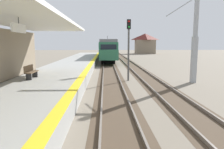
% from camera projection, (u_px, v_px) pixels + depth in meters
% --- Properties ---
extents(station_platform, '(5.00, 80.00, 0.91)m').
position_uv_depth(station_platform, '(53.00, 81.00, 15.94)').
color(station_platform, '#999993').
rests_on(station_platform, ground).
extents(track_pair_nearest_platform, '(2.34, 120.00, 0.16)m').
position_uv_depth(track_pair_nearest_platform, '(111.00, 77.00, 20.10)').
color(track_pair_nearest_platform, '#4C3D2D').
rests_on(track_pair_nearest_platform, ground).
extents(track_pair_middle, '(2.34, 120.00, 0.16)m').
position_uv_depth(track_pair_middle, '(147.00, 77.00, 20.21)').
color(track_pair_middle, '#4C3D2D').
rests_on(track_pair_middle, ground).
extents(approaching_train, '(2.93, 19.60, 4.76)m').
position_uv_depth(approaching_train, '(108.00, 49.00, 39.92)').
color(approaching_train, '#286647').
rests_on(approaching_train, ground).
extents(rail_signal_post, '(0.32, 0.34, 5.20)m').
position_uv_depth(rail_signal_post, '(129.00, 44.00, 18.21)').
color(rail_signal_post, '#4C4C4C').
rests_on(rail_signal_post, ground).
extents(catenary_pylon_far_side, '(5.00, 0.40, 7.50)m').
position_uv_depth(catenary_pylon_far_side, '(191.00, 38.00, 17.24)').
color(catenary_pylon_far_side, '#9EA3A8').
rests_on(catenary_pylon_far_side, ground).
extents(platform_bench, '(0.45, 1.60, 0.88)m').
position_uv_depth(platform_bench, '(31.00, 71.00, 14.09)').
color(platform_bench, brown).
rests_on(platform_bench, station_platform).
extents(distant_trackside_house, '(6.60, 5.28, 6.40)m').
position_uv_depth(distant_trackside_house, '(145.00, 43.00, 68.72)').
color(distant_trackside_house, '#7F705B').
rests_on(distant_trackside_house, ground).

